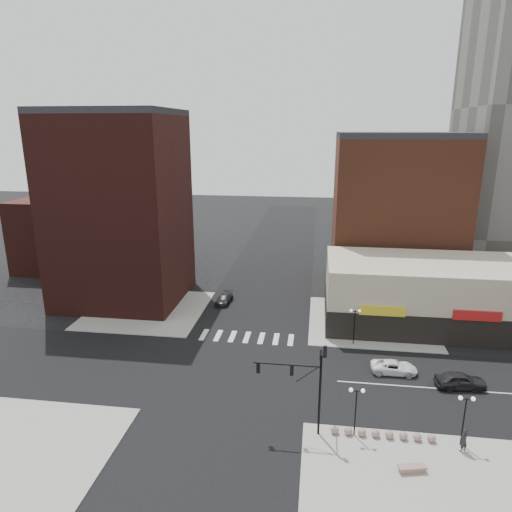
# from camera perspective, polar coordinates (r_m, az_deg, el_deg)

# --- Properties ---
(ground) EXTENTS (240.00, 240.00, 0.00)m
(ground) POSITION_cam_1_polar(r_m,az_deg,el_deg) (46.56, -2.65, -14.52)
(ground) COLOR black
(ground) RESTS_ON ground
(road_ew) EXTENTS (200.00, 14.00, 0.02)m
(road_ew) POSITION_cam_1_polar(r_m,az_deg,el_deg) (46.56, -2.65, -14.51)
(road_ew) COLOR black
(road_ew) RESTS_ON ground
(road_ns) EXTENTS (14.00, 200.00, 0.02)m
(road_ns) POSITION_cam_1_polar(r_m,az_deg,el_deg) (46.55, -2.65, -14.51)
(road_ns) COLOR black
(road_ns) RESTS_ON ground
(sidewalk_nw) EXTENTS (15.00, 15.00, 0.12)m
(sidewalk_nw) POSITION_cam_1_polar(r_m,az_deg,el_deg) (62.84, -13.41, -6.55)
(sidewalk_nw) COLOR gray
(sidewalk_nw) RESTS_ON ground
(sidewalk_ne) EXTENTS (15.00, 15.00, 0.12)m
(sidewalk_ne) POSITION_cam_1_polar(r_m,az_deg,el_deg) (59.27, 14.06, -7.99)
(sidewalk_ne) COLOR gray
(sidewalk_ne) RESTS_ON ground
(sidewalk_se) EXTENTS (18.00, 14.00, 0.12)m
(sidewalk_se) POSITION_cam_1_polar(r_m,az_deg,el_deg) (35.65, 21.87, -26.64)
(sidewalk_se) COLOR gray
(sidewalk_se) RESTS_ON ground
(sidewalk_sw) EXTENTS (15.00, 15.00, 0.12)m
(sidewalk_sw) POSITION_cam_1_polar(r_m,az_deg,el_deg) (40.73, -29.10, -21.60)
(sidewalk_sw) COLOR gray
(sidewalk_sw) RESTS_ON ground
(building_nw) EXTENTS (16.00, 15.00, 25.00)m
(building_nw) POSITION_cam_1_polar(r_m,az_deg,el_deg) (64.70, -16.58, 5.37)
(building_nw) COLOR #3B1612
(building_nw) RESTS_ON ground
(building_nw_low) EXTENTS (20.00, 18.00, 12.00)m
(building_nw_low) POSITION_cam_1_polar(r_m,az_deg,el_deg) (85.25, -20.03, 3.00)
(building_nw_low) COLOR #3B1612
(building_nw_low) RESTS_ON ground
(building_ne_midrise) EXTENTS (18.00, 15.00, 22.00)m
(building_ne_midrise) POSITION_cam_1_polar(r_m,az_deg,el_deg) (71.04, 17.05, 4.98)
(building_ne_midrise) COLOR brown
(building_ne_midrise) RESTS_ON ground
(building_ne_row) EXTENTS (24.20, 12.20, 8.00)m
(building_ne_row) POSITION_cam_1_polar(r_m,az_deg,el_deg) (59.65, 20.45, -5.02)
(building_ne_row) COLOR #B5A790
(building_ne_row) RESTS_ON ground
(traffic_signal) EXTENTS (5.59, 3.09, 7.77)m
(traffic_signal) POSITION_cam_1_polar(r_m,az_deg,el_deg) (36.68, 6.51, -14.65)
(traffic_signal) COLOR black
(traffic_signal) RESTS_ON ground
(street_lamp_se_a) EXTENTS (1.22, 0.32, 4.16)m
(street_lamp_se_a) POSITION_cam_1_polar(r_m,az_deg,el_deg) (37.57, 12.43, -17.14)
(street_lamp_se_a) COLOR black
(street_lamp_se_a) RESTS_ON sidewalk_se
(street_lamp_se_b) EXTENTS (1.22, 0.32, 4.16)m
(street_lamp_se_b) POSITION_cam_1_polar(r_m,az_deg,el_deg) (39.13, 24.71, -16.89)
(street_lamp_se_b) COLOR black
(street_lamp_se_b) RESTS_ON sidewalk_se
(street_lamp_ne) EXTENTS (1.22, 0.32, 4.16)m
(street_lamp_ne) POSITION_cam_1_polar(r_m,az_deg,el_deg) (51.80, 12.25, -7.53)
(street_lamp_ne) COLOR black
(street_lamp_ne) RESTS_ON sidewalk_ne
(bollard_row) EXTENTS (7.99, 0.64, 0.64)m
(bollard_row) POSITION_cam_1_polar(r_m,az_deg,el_deg) (39.43, 15.53, -20.64)
(bollard_row) COLOR #86695C
(bollard_row) RESTS_ON sidewalk_se
(white_suv) EXTENTS (4.50, 2.13, 1.24)m
(white_suv) POSITION_cam_1_polar(r_m,az_deg,el_deg) (48.39, 16.86, -13.15)
(white_suv) COLOR white
(white_suv) RESTS_ON ground
(dark_sedan_east) EXTENTS (4.73, 2.28, 1.56)m
(dark_sedan_east) POSITION_cam_1_polar(r_m,az_deg,el_deg) (47.95, 24.20, -14.00)
(dark_sedan_east) COLOR black
(dark_sedan_east) RESTS_ON ground
(dark_sedan_north) EXTENTS (2.08, 4.43, 1.25)m
(dark_sedan_north) POSITION_cam_1_polar(r_m,az_deg,el_deg) (63.50, -4.00, -5.34)
(dark_sedan_north) COLOR black
(dark_sedan_north) RESTS_ON ground
(pedestrian) EXTENTS (0.83, 0.77, 1.90)m
(pedestrian) POSITION_cam_1_polar(r_m,az_deg,el_deg) (39.71, 24.53, -20.20)
(pedestrian) COLOR black
(pedestrian) RESTS_ON sidewalk_se
(stone_bench) EXTENTS (2.07, 1.05, 0.46)m
(stone_bench) POSITION_cam_1_polar(r_m,az_deg,el_deg) (37.04, 18.92, -23.83)
(stone_bench) COLOR gray
(stone_bench) RESTS_ON sidewalk_se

